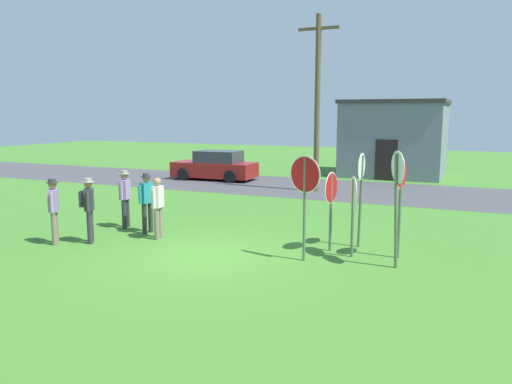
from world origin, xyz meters
TOP-DOWN VIEW (x-y plane):
  - ground_plane at (0.00, 0.00)m, footprint 80.00×80.00m
  - street_asphalt at (0.00, 11.97)m, footprint 60.00×6.40m
  - building_background at (1.44, 18.47)m, footprint 5.45×5.11m
  - utility_pole at (-0.75, 11.08)m, footprint 1.80×0.24m
  - parked_car_on_street at (-6.73, 12.73)m, footprint 4.36×2.14m
  - stop_sign_center_cluster at (3.18, 1.43)m, footprint 0.36×0.79m
  - stop_sign_rear_right at (4.24, 0.94)m, footprint 0.40×0.64m
  - stop_sign_leaning_left at (4.21, 1.79)m, footprint 0.14×0.70m
  - stop_sign_low_front at (2.22, 0.66)m, footprint 0.82×0.30m
  - stop_sign_far_back at (3.13, 2.43)m, footprint 0.11×0.69m
  - stop_sign_nearest at (2.55, 1.75)m, footprint 0.10×0.79m
  - person_holding_notes at (-3.79, 1.74)m, footprint 0.32×0.55m
  - person_in_dark_shirt at (-4.26, -0.58)m, footprint 0.39×0.48m
  - person_in_teal at (-2.79, 1.46)m, footprint 0.32×0.55m
  - person_near_signs at (-3.52, -0.11)m, footprint 0.46×0.49m
  - person_with_sunhat at (-2.11, 1.02)m, footprint 0.28×0.56m

SIDE VIEW (x-z plane):
  - ground_plane at x=0.00m, z-range 0.00..0.00m
  - street_asphalt at x=0.00m, z-range 0.00..0.01m
  - parked_car_on_street at x=-6.73m, z-range -0.07..1.44m
  - person_with_sunhat at x=-2.11m, z-range 0.11..1.80m
  - person_holding_notes at x=-3.79m, z-range 0.12..1.85m
  - person_in_dark_shirt at x=-4.26m, z-range 0.12..1.85m
  - person_in_teal at x=-2.79m, z-range 0.12..1.85m
  - person_near_signs at x=-3.52m, z-range 0.14..1.88m
  - stop_sign_center_cluster at x=3.18m, z-range 0.35..2.31m
  - stop_sign_nearest at x=2.55m, z-range 0.36..2.36m
  - stop_sign_leaning_left at x=4.21m, z-range 0.42..2.80m
  - stop_sign_far_back at x=3.13m, z-range 0.42..2.86m
  - stop_sign_low_front at x=2.22m, z-range 0.48..2.95m
  - stop_sign_rear_right at x=4.24m, z-range 0.47..3.09m
  - building_background at x=1.44m, z-range 0.01..4.14m
  - utility_pole at x=-0.75m, z-range 0.18..7.76m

